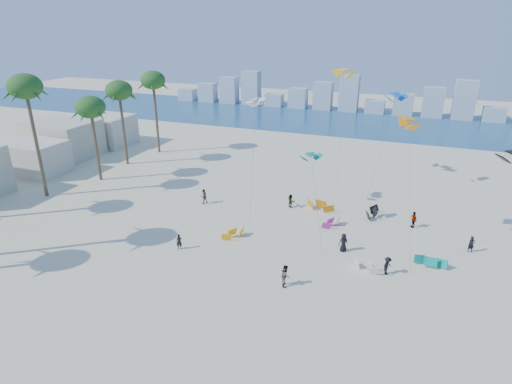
% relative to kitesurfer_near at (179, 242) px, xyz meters
% --- Properties ---
extents(ground, '(220.00, 220.00, 0.00)m').
position_rel_kitesurfer_near_xyz_m(ground, '(2.59, -10.35, -0.76)').
color(ground, beige).
rests_on(ground, ground).
extents(ocean, '(220.00, 220.00, 0.00)m').
position_rel_kitesurfer_near_xyz_m(ocean, '(2.59, 61.65, -0.76)').
color(ocean, navy).
rests_on(ocean, ground).
extents(kitesurfer_near, '(0.66, 0.57, 1.53)m').
position_rel_kitesurfer_near_xyz_m(kitesurfer_near, '(0.00, 0.00, 0.00)').
color(kitesurfer_near, black).
rests_on(kitesurfer_near, ground).
extents(kitesurfer_mid, '(0.93, 1.07, 1.86)m').
position_rel_kitesurfer_near_xyz_m(kitesurfer_mid, '(11.10, -2.07, 0.17)').
color(kitesurfer_mid, gray).
rests_on(kitesurfer_mid, ground).
extents(kitesurfers_far, '(29.41, 11.72, 1.79)m').
position_rel_kitesurfer_near_xyz_m(kitesurfers_far, '(12.04, 8.74, 0.08)').
color(kitesurfers_far, black).
rests_on(kitesurfers_far, ground).
extents(grounded_kites, '(21.18, 13.72, 1.07)m').
position_rel_kitesurfer_near_xyz_m(grounded_kites, '(13.60, 9.19, -0.30)').
color(grounded_kites, yellow).
rests_on(grounded_kites, ground).
extents(flying_kites, '(31.84, 30.70, 15.06)m').
position_rel_kitesurfer_near_xyz_m(flying_kites, '(17.97, 13.47, 10.42)').
color(flying_kites, '#0B8B7C').
rests_on(flying_kites, ground).
extents(palm_row, '(9.23, 44.80, 14.85)m').
position_rel_kitesurfer_near_xyz_m(palm_row, '(-20.48, 5.77, 10.65)').
color(palm_row, brown).
rests_on(palm_row, ground).
extents(beachfront_buildings, '(11.50, 43.00, 6.00)m').
position_rel_kitesurfer_near_xyz_m(beachfront_buildings, '(-31.10, 10.47, 1.91)').
color(beachfront_buildings, beige).
rests_on(beachfront_buildings, ground).
extents(distant_skyline, '(85.00, 3.00, 8.40)m').
position_rel_kitesurfer_near_xyz_m(distant_skyline, '(1.41, 71.65, 2.32)').
color(distant_skyline, '#9EADBF').
rests_on(distant_skyline, ground).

